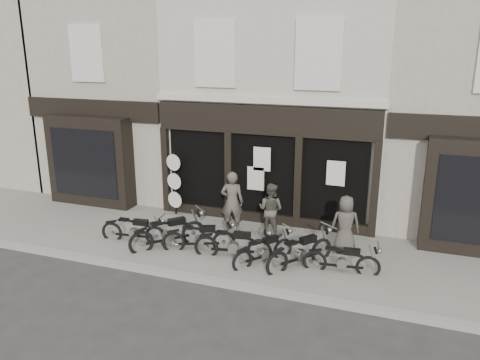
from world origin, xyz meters
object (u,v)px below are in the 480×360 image
(motorcycle_2, at_px, (200,240))
(man_left, at_px, (232,202))
(man_right, at_px, (345,224))
(advert_sign_post, at_px, (175,186))
(motorcycle_1, at_px, (169,235))
(man_centre, at_px, (271,209))
(motorcycle_0, at_px, (134,232))
(motorcycle_6, at_px, (342,262))
(motorcycle_4, at_px, (264,253))
(motorcycle_3, at_px, (234,247))
(motorcycle_5, at_px, (301,254))

(motorcycle_2, relative_size, man_left, 1.03)
(man_right, xyz_separation_m, advert_sign_post, (-5.81, 1.11, 0.18))
(motorcycle_1, relative_size, man_centre, 1.16)
(motorcycle_0, distance_m, advert_sign_post, 2.56)
(motorcycle_6, bearing_deg, man_centre, 138.22)
(motorcycle_0, xyz_separation_m, motorcycle_2, (2.05, 0.11, 0.01))
(motorcycle_4, height_order, advert_sign_post, advert_sign_post)
(motorcycle_4, xyz_separation_m, advert_sign_post, (-3.90, 2.48, 0.74))
(motorcycle_1, distance_m, man_centre, 3.10)
(motorcycle_0, relative_size, motorcycle_1, 1.08)
(motorcycle_1, distance_m, motorcycle_3, 2.00)
(motorcycle_4, distance_m, man_centre, 1.95)
(motorcycle_3, relative_size, motorcycle_5, 1.13)
(motorcycle_0, bearing_deg, motorcycle_2, -3.66)
(motorcycle_6, relative_size, advert_sign_post, 0.85)
(motorcycle_1, relative_size, motorcycle_6, 0.97)
(motorcycle_0, distance_m, man_left, 3.04)
(advert_sign_post, bearing_deg, motorcycle_2, -40.12)
(motorcycle_6, xyz_separation_m, man_right, (-0.12, 1.24, 0.56))
(motorcycle_0, height_order, man_centre, man_centre)
(motorcycle_3, height_order, man_right, man_right)
(motorcycle_4, xyz_separation_m, man_right, (1.91, 1.36, 0.56))
(motorcycle_5, distance_m, advert_sign_post, 5.44)
(motorcycle_6, height_order, advert_sign_post, advert_sign_post)
(motorcycle_3, xyz_separation_m, motorcycle_4, (0.86, -0.02, -0.03))
(motorcycle_1, relative_size, motorcycle_2, 0.96)
(man_centre, bearing_deg, motorcycle_0, 36.90)
(motorcycle_0, xyz_separation_m, motorcycle_3, (3.11, -0.01, 0.02))
(man_right, relative_size, advert_sign_post, 0.71)
(motorcycle_2, relative_size, motorcycle_4, 1.15)
(motorcycle_2, bearing_deg, man_centre, 25.24)
(man_centre, relative_size, man_right, 1.00)
(motorcycle_5, xyz_separation_m, man_left, (-2.51, 1.58, 0.66))
(motorcycle_4, bearing_deg, motorcycle_2, 121.65)
(motorcycle_2, bearing_deg, motorcycle_6, -22.09)
(motorcycle_2, relative_size, man_centre, 1.21)
(man_left, xyz_separation_m, man_centre, (1.19, 0.12, -0.14))
(man_right, bearing_deg, man_left, -20.43)
(man_left, bearing_deg, motorcycle_3, 98.27)
(motorcycle_0, distance_m, motorcycle_6, 6.01)
(advert_sign_post, bearing_deg, motorcycle_4, -22.66)
(motorcycle_1, xyz_separation_m, man_right, (4.77, 1.29, 0.49))
(motorcycle_3, bearing_deg, motorcycle_6, -8.44)
(motorcycle_5, bearing_deg, motorcycle_2, 126.72)
(motorcycle_3, relative_size, man_left, 1.12)
(man_right, bearing_deg, advert_sign_post, -25.44)
(advert_sign_post, bearing_deg, motorcycle_0, -82.12)
(man_left, relative_size, man_centre, 1.17)
(motorcycle_2, distance_m, man_centre, 2.37)
(motorcycle_3, distance_m, advert_sign_post, 3.97)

